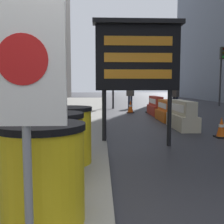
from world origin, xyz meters
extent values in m
cylinder|color=#4C3D2D|center=(-3.00, 6.57, 2.51)|extent=(0.41, 1.22, 0.87)
cylinder|color=yellow|center=(-0.67, 0.51, 0.57)|extent=(0.77, 0.77, 0.87)
cylinder|color=black|center=(-0.67, 0.51, 1.03)|extent=(0.80, 0.80, 0.06)
cylinder|color=yellow|center=(-0.75, 1.47, 0.57)|extent=(0.77, 0.77, 0.87)
cylinder|color=black|center=(-0.75, 1.47, 1.03)|extent=(0.80, 0.80, 0.06)
cylinder|color=yellow|center=(-0.68, 2.42, 0.57)|extent=(0.77, 0.77, 0.87)
cylinder|color=black|center=(-0.68, 2.42, 1.03)|extent=(0.80, 0.80, 0.06)
cylinder|color=gray|center=(-0.64, -0.07, 0.85)|extent=(0.06, 0.06, 1.44)
cube|color=white|center=(-0.64, -0.09, 1.57)|extent=(0.57, 0.04, 0.88)
cylinder|color=red|center=(-0.64, -0.12, 1.57)|extent=(0.34, 0.01, 0.34)
cylinder|color=black|center=(-0.06, 4.18, 0.65)|extent=(0.10, 0.10, 1.31)
cylinder|color=black|center=(1.48, 4.18, 0.65)|extent=(0.10, 0.10, 1.31)
cube|color=black|center=(0.71, 4.18, 2.04)|extent=(1.92, 0.24, 1.47)
cube|color=black|center=(0.71, 4.11, 2.83)|extent=(2.04, 0.34, 0.10)
cube|color=orange|center=(0.71, 4.05, 2.41)|extent=(1.54, 0.02, 0.21)
cube|color=orange|center=(0.71, 4.05, 2.04)|extent=(1.54, 0.02, 0.21)
cube|color=orange|center=(0.71, 4.05, 1.68)|extent=(1.54, 0.02, 0.21)
cube|color=beige|center=(2.56, 6.65, 0.23)|extent=(0.60, 1.85, 0.47)
cube|color=beige|center=(2.56, 6.65, 0.70)|extent=(0.36, 1.85, 0.47)
cube|color=white|center=(2.37, 6.65, 0.70)|extent=(0.02, 1.48, 0.23)
cube|color=orange|center=(2.56, 8.68, 0.21)|extent=(0.64, 1.71, 0.42)
cube|color=orange|center=(2.56, 8.68, 0.63)|extent=(0.38, 1.71, 0.42)
cube|color=white|center=(2.36, 8.68, 0.63)|extent=(0.02, 1.37, 0.21)
cube|color=red|center=(2.56, 10.93, 0.23)|extent=(0.53, 1.92, 0.46)
cube|color=red|center=(2.56, 10.93, 0.69)|extent=(0.32, 1.92, 0.46)
cube|color=white|center=(2.39, 10.93, 0.69)|extent=(0.02, 1.54, 0.23)
cube|color=black|center=(1.42, 11.89, 0.02)|extent=(0.38, 0.38, 0.04)
cone|color=#EA560F|center=(1.42, 11.89, 0.36)|extent=(0.30, 0.30, 0.63)
cylinder|color=white|center=(1.42, 11.89, 0.39)|extent=(0.17, 0.17, 0.09)
cube|color=black|center=(3.16, 5.07, 0.02)|extent=(0.32, 0.32, 0.04)
cone|color=#EA560F|center=(3.16, 5.07, 0.30)|extent=(0.25, 0.25, 0.53)
cylinder|color=white|center=(3.16, 5.07, 0.33)|extent=(0.15, 0.15, 0.07)
cube|color=black|center=(2.46, 11.96, 0.02)|extent=(0.41, 0.41, 0.04)
cone|color=#EA560F|center=(2.46, 11.96, 0.39)|extent=(0.33, 0.33, 0.69)
cylinder|color=white|center=(2.46, 11.96, 0.42)|extent=(0.19, 0.19, 0.10)
cylinder|color=#2D2D30|center=(0.63, 14.72, 1.75)|extent=(0.12, 0.12, 3.49)
cube|color=#23281E|center=(0.63, 14.56, 3.07)|extent=(0.28, 0.28, 0.84)
sphere|color=#360605|center=(0.63, 14.41, 3.35)|extent=(0.15, 0.15, 0.15)
sphere|color=gold|center=(0.63, 14.41, 3.07)|extent=(0.15, 0.15, 0.15)
sphere|color=black|center=(0.63, 14.41, 2.79)|extent=(0.15, 0.15, 0.15)
cylinder|color=#2D2D30|center=(8.33, 16.48, 2.07)|extent=(0.12, 0.12, 4.13)
cube|color=#23281E|center=(8.33, 16.32, 3.71)|extent=(0.28, 0.28, 0.84)
sphere|color=#360605|center=(8.33, 16.17, 3.99)|extent=(0.15, 0.15, 0.15)
sphere|color=#392C06|center=(8.33, 16.17, 3.71)|extent=(0.15, 0.15, 0.15)
sphere|color=green|center=(8.33, 16.17, 3.43)|extent=(0.15, 0.15, 0.15)
cylinder|color=#23283D|center=(3.91, 12.44, 0.41)|extent=(0.14, 0.14, 0.82)
cylinder|color=#23283D|center=(4.07, 12.44, 0.41)|extent=(0.14, 0.14, 0.82)
cube|color=#47423D|center=(3.99, 12.44, 1.15)|extent=(0.49, 0.51, 0.65)
sphere|color=#A6706E|center=(3.99, 12.44, 1.58)|extent=(0.23, 0.23, 0.23)
cylinder|color=#23283D|center=(1.64, 14.64, 0.40)|extent=(0.13, 0.13, 0.80)
cylinder|color=#23283D|center=(1.79, 14.64, 0.40)|extent=(0.13, 0.13, 0.80)
cube|color=#47423D|center=(1.71, 14.64, 1.11)|extent=(0.50, 0.43, 0.63)
sphere|color=#AE6573|center=(1.71, 14.64, 1.54)|extent=(0.22, 0.22, 0.22)
camera|label=1|loc=(-0.13, -1.88, 1.40)|focal=42.00mm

